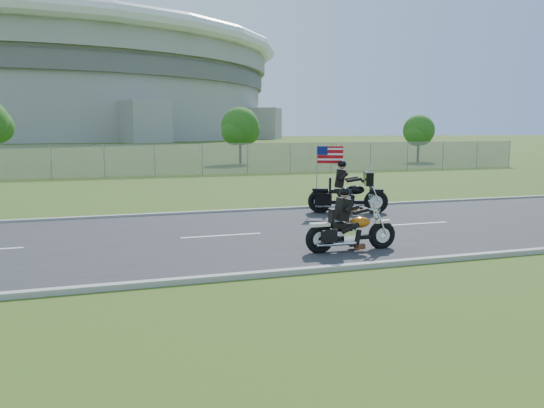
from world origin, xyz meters
name	(u,v)px	position (x,y,z in m)	size (l,w,h in m)	color
ground	(291,233)	(0.00, 0.00, 0.00)	(420.00, 420.00, 0.00)	#2D4515
road	(291,232)	(0.00, 0.00, 0.02)	(120.00, 8.00, 0.04)	#28282B
curb_north	(253,210)	(0.00, 4.05, 0.05)	(120.00, 0.18, 0.12)	#9E9B93
curb_south	(356,266)	(0.00, -4.05, 0.05)	(120.00, 0.18, 0.12)	#9E9B93
fence	(104,161)	(-5.00, 20.00, 1.00)	(60.00, 0.03, 2.00)	gray
stadium	(53,89)	(-20.00, 170.00, 15.58)	(140.40, 140.40, 29.20)	#A3A099
tree_fence_near	(240,128)	(6.04, 30.04, 2.97)	(3.52, 3.28, 4.75)	#382316
tree_fence_far	(419,132)	(22.04, 28.03, 2.64)	(3.08, 2.87, 4.20)	#382316
motorcycle_lead	(350,232)	(0.54, -2.63, 0.50)	(2.31, 0.54, 1.56)	black
motorcycle_follow	(348,196)	(2.99, 2.65, 0.63)	(2.65, 1.37, 2.30)	black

